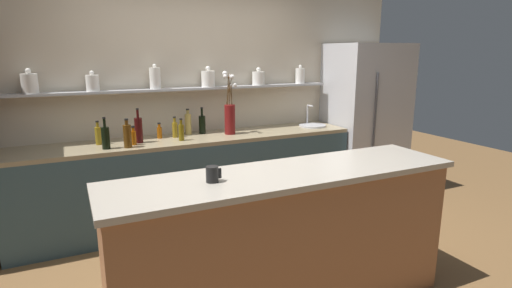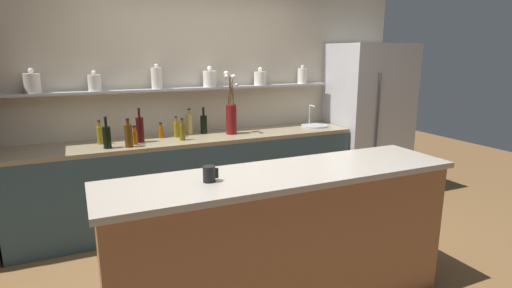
# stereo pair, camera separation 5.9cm
# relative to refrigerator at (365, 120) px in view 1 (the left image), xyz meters

# --- Properties ---
(ground_plane) EXTENTS (12.00, 12.00, 0.00)m
(ground_plane) POSITION_rel_refrigerator_xyz_m (-2.13, -1.20, -0.95)
(ground_plane) COLOR brown
(back_wall_unit) EXTENTS (5.20, 0.28, 2.60)m
(back_wall_unit) POSITION_rel_refrigerator_xyz_m (-2.14, 0.40, 0.36)
(back_wall_unit) COLOR beige
(back_wall_unit) RESTS_ON ground_plane
(back_counter_unit) EXTENTS (3.55, 0.62, 0.92)m
(back_counter_unit) POSITION_rel_refrigerator_xyz_m (-2.26, 0.04, -0.49)
(back_counter_unit) COLOR #334C56
(back_counter_unit) RESTS_ON ground_plane
(island_counter) EXTENTS (2.42, 0.61, 1.02)m
(island_counter) POSITION_rel_refrigerator_xyz_m (-2.13, -1.74, -0.43)
(island_counter) COLOR #99603D
(island_counter) RESTS_ON ground_plane
(refrigerator) EXTENTS (0.93, 0.73, 1.89)m
(refrigerator) POSITION_rel_refrigerator_xyz_m (0.00, 0.00, 0.00)
(refrigerator) COLOR #B7B7BC
(refrigerator) RESTS_ON ground_plane
(flower_vase) EXTENTS (0.13, 0.18, 0.67)m
(flower_vase) POSITION_rel_refrigerator_xyz_m (-1.83, 0.04, 0.20)
(flower_vase) COLOR maroon
(flower_vase) RESTS_ON back_counter_unit
(sink_fixture) EXTENTS (0.32, 0.32, 0.25)m
(sink_fixture) POSITION_rel_refrigerator_xyz_m (-0.77, 0.05, -0.00)
(sink_fixture) COLOR #B7B7BC
(sink_fixture) RESTS_ON back_counter_unit
(bottle_wine_0) EXTENTS (0.07, 0.07, 0.30)m
(bottle_wine_0) POSITION_rel_refrigerator_xyz_m (-3.12, -0.12, 0.08)
(bottle_wine_0) COLOR black
(bottle_wine_0) RESTS_ON back_counter_unit
(bottle_wine_1) EXTENTS (0.07, 0.07, 0.34)m
(bottle_wine_1) POSITION_rel_refrigerator_xyz_m (-2.80, 0.02, 0.10)
(bottle_wine_1) COLOR #380C0C
(bottle_wine_1) RESTS_ON back_counter_unit
(bottle_spirit_2) EXTENTS (0.07, 0.07, 0.27)m
(bottle_spirit_2) POSITION_rel_refrigerator_xyz_m (-2.93, -0.15, 0.09)
(bottle_spirit_2) COLOR #4C2D0C
(bottle_spirit_2) RESTS_ON back_counter_unit
(bottle_oil_3) EXTENTS (0.06, 0.06, 0.23)m
(bottle_oil_3) POSITION_rel_refrigerator_xyz_m (-2.40, -0.06, 0.06)
(bottle_oil_3) COLOR brown
(bottle_oil_3) RESTS_ON back_counter_unit
(bottle_oil_4) EXTENTS (0.06, 0.06, 0.22)m
(bottle_oil_4) POSITION_rel_refrigerator_xyz_m (-2.42, 0.12, 0.06)
(bottle_oil_4) COLOR olive
(bottle_oil_4) RESTS_ON back_counter_unit
(bottle_wine_5) EXTENTS (0.07, 0.07, 0.29)m
(bottle_wine_5) POSITION_rel_refrigerator_xyz_m (-2.09, 0.20, 0.08)
(bottle_wine_5) COLOR black
(bottle_wine_5) RESTS_ON back_counter_unit
(bottle_spirit_6) EXTENTS (0.07, 0.07, 0.28)m
(bottle_spirit_6) POSITION_rel_refrigerator_xyz_m (-2.25, 0.21, 0.09)
(bottle_spirit_6) COLOR tan
(bottle_spirit_6) RESTS_ON back_counter_unit
(bottle_sauce_7) EXTENTS (0.05, 0.05, 0.16)m
(bottle_sauce_7) POSITION_rel_refrigerator_xyz_m (-2.57, 0.14, 0.04)
(bottle_sauce_7) COLOR #9E4C0A
(bottle_sauce_7) RESTS_ON back_counter_unit
(bottle_oil_8) EXTENTS (0.06, 0.06, 0.23)m
(bottle_oil_8) POSITION_rel_refrigerator_xyz_m (-3.16, 0.10, 0.07)
(bottle_oil_8) COLOR olive
(bottle_oil_8) RESTS_ON back_counter_unit
(bottle_sauce_9) EXTENTS (0.05, 0.05, 0.18)m
(bottle_sauce_9) POSITION_rel_refrigerator_xyz_m (-2.86, -0.06, 0.05)
(bottle_sauce_9) COLOR #9E4C0A
(bottle_sauce_9) RESTS_ON back_counter_unit
(coffee_mug) EXTENTS (0.10, 0.08, 0.10)m
(coffee_mug) POSITION_rel_refrigerator_xyz_m (-2.65, -1.73, 0.12)
(coffee_mug) COLOR black
(coffee_mug) RESTS_ON island_counter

